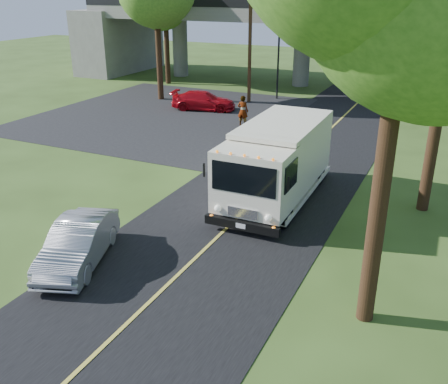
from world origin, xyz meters
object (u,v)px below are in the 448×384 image
Objects in this scene: red_sedan at (204,101)px; pedestrian at (243,111)px; traffic_signal at (278,56)px; silver_sedan at (78,243)px; step_van at (277,160)px; utility_pole at (250,38)px.

pedestrian is (4.22, -2.83, 0.30)m from red_sedan.
traffic_signal is 2.74× the size of pedestrian.
silver_sedan is at bearing -176.81° from red_sedan.
traffic_signal reaches higher than red_sedan.
step_van is 16.33m from red_sedan.
utility_pole is 2.01× the size of red_sedan.
utility_pole is 1.21× the size of step_van.
utility_pole reaches higher than silver_sedan.
pedestrian is at bearing -84.38° from traffic_signal.
traffic_signal is 7.12m from red_sedan.
utility_pole is at bearing 80.03° from silver_sedan.
utility_pole reaches higher than pedestrian.
silver_sedan is (2.80, -26.00, -2.52)m from traffic_signal.
utility_pole is 18.69m from step_van.
step_van reaches higher than pedestrian.
step_van is (6.66, -18.56, -1.51)m from traffic_signal.
silver_sedan is at bearing -79.84° from utility_pole.
utility_pole reaches higher than step_van.
traffic_signal is 2.86m from utility_pole.
pedestrian reaches higher than silver_sedan.
traffic_signal reaches higher than pedestrian.
silver_sedan is 2.19× the size of pedestrian.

